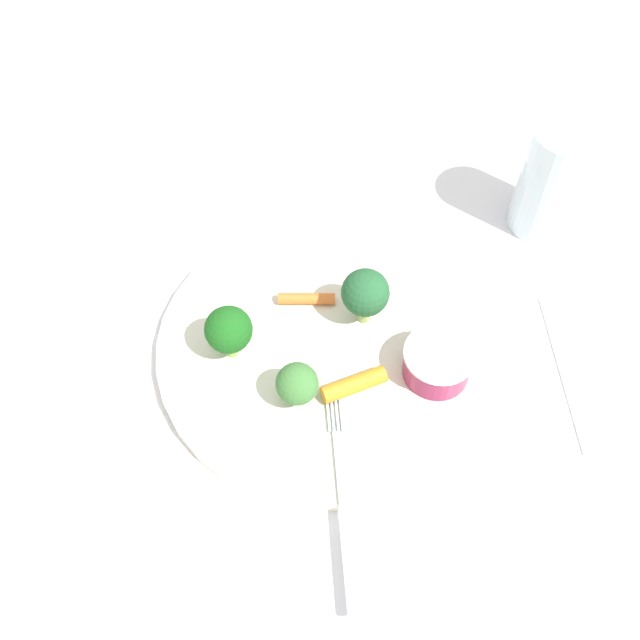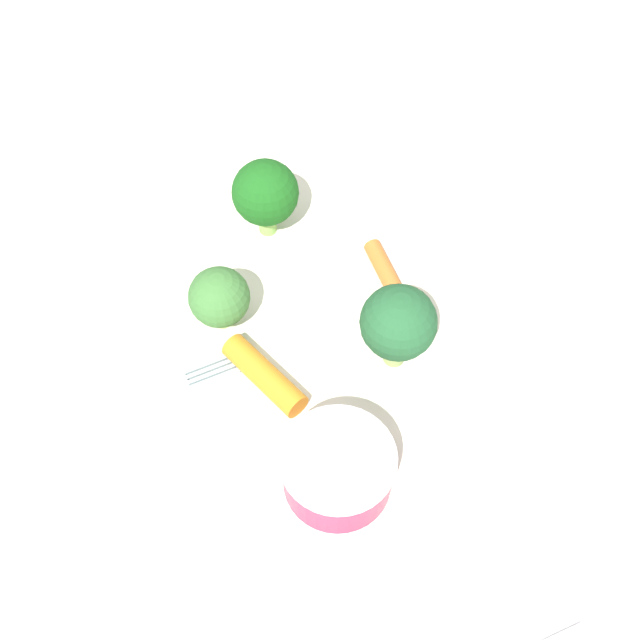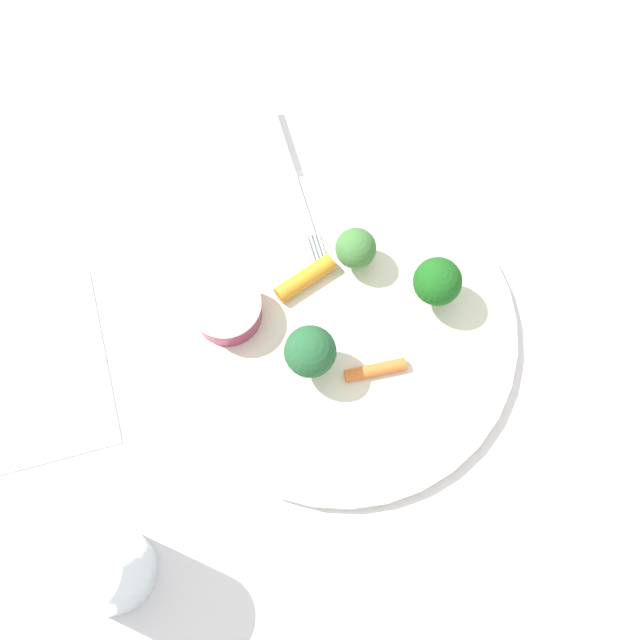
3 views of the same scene
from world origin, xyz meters
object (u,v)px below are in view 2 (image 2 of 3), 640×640
object	(u,v)px
carrot_stick_1	(270,381)
fork	(95,417)
plate	(332,333)
sauce_cup	(338,470)
carrot_stick_0	(388,276)
broccoli_floret_1	(398,324)
broccoli_floret_2	(265,194)
broccoli_floret_0	(219,298)

from	to	relation	value
carrot_stick_1	fork	distance (m)	0.09
plate	carrot_stick_1	world-z (taller)	carrot_stick_1
sauce_cup	carrot_stick_1	world-z (taller)	sauce_cup
carrot_stick_0	sauce_cup	bearing A→B (deg)	-57.95
sauce_cup	broccoli_floret_1	world-z (taller)	broccoli_floret_1
plate	broccoli_floret_2	world-z (taller)	broccoli_floret_2
fork	broccoli_floret_0	bearing A→B (deg)	89.09
plate	fork	bearing A→B (deg)	-109.67
carrot_stick_0	carrot_stick_1	xyz separation A→B (m)	(0.00, -0.10, 0.00)
broccoli_floret_1	carrot_stick_0	xyz separation A→B (m)	(-0.04, 0.04, -0.03)
broccoli_floret_0	carrot_stick_0	xyz separation A→B (m)	(0.04, 0.09, -0.02)
plate	sauce_cup	bearing A→B (deg)	-43.04
carrot_stick_0	fork	xyz separation A→B (m)	(-0.05, -0.17, -0.00)
broccoli_floret_1	broccoli_floret_2	distance (m)	0.12
sauce_cup	plate	bearing A→B (deg)	136.96
fork	carrot_stick_0	bearing A→B (deg)	75.22
broccoli_floret_1	sauce_cup	bearing A→B (deg)	-67.88
broccoli_floret_2	carrot_stick_0	xyz separation A→B (m)	(0.08, 0.02, -0.03)
broccoli_floret_0	carrot_stick_0	world-z (taller)	broccoli_floret_0
broccoli_floret_1	fork	distance (m)	0.17
carrot_stick_0	fork	size ratio (longest dim) A/B	0.31
plate	broccoli_floret_0	bearing A→B (deg)	-137.09
carrot_stick_0	plate	bearing A→B (deg)	-89.80
broccoli_floret_2	fork	size ratio (longest dim) A/B	0.33
broccoli_floret_2	plate	bearing A→B (deg)	-15.83
broccoli_floret_0	sauce_cup	bearing A→B (deg)	-10.90
broccoli_floret_1	broccoli_floret_2	bearing A→B (deg)	174.09
broccoli_floret_0	broccoli_floret_1	distance (m)	0.10
broccoli_floret_1	carrot_stick_0	size ratio (longest dim) A/B	1.13
carrot_stick_1	fork	world-z (taller)	carrot_stick_1
broccoli_floret_1	broccoli_floret_0	bearing A→B (deg)	-148.08
plate	broccoli_floret_1	size ratio (longest dim) A/B	5.17
sauce_cup	broccoli_floret_2	bearing A→B (deg)	149.56
sauce_cup	broccoli_floret_0	distance (m)	0.12
broccoli_floret_0	broccoli_floret_1	xyz separation A→B (m)	(0.08, 0.05, 0.01)
sauce_cup	carrot_stick_1	bearing A→B (deg)	168.64
carrot_stick_0	broccoli_floret_0	bearing A→B (deg)	-117.20
carrot_stick_1	broccoli_floret_0	bearing A→B (deg)	169.71
broccoli_floret_0	broccoli_floret_1	bearing A→B (deg)	31.92
plate	carrot_stick_0	bearing A→B (deg)	90.20
carrot_stick_0	fork	bearing A→B (deg)	-104.78
sauce_cup	carrot_stick_0	world-z (taller)	sauce_cup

